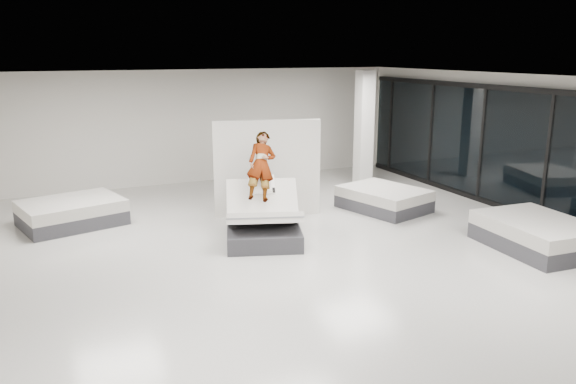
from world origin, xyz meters
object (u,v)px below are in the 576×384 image
at_px(person, 262,178).
at_px(flat_bed_right_near, 538,234).
at_px(remote, 274,190).
at_px(column, 364,130).
at_px(flat_bed_left_far, 72,213).
at_px(divider_panel, 267,168).
at_px(hero_bed, 263,222).
at_px(flat_bed_right_far, 384,199).

distance_m(person, flat_bed_right_near, 5.46).
xyz_separation_m(remote, column, (4.00, 3.23, 0.57)).
distance_m(flat_bed_left_far, column, 7.79).
bearing_deg(column, remote, -141.04).
relative_size(divider_panel, column, 0.76).
height_order(divider_panel, flat_bed_left_far, divider_panel).
distance_m(hero_bed, flat_bed_right_near, 5.31).
height_order(hero_bed, person, person).
bearing_deg(divider_panel, person, -101.04).
bearing_deg(divider_panel, flat_bed_left_far, -178.37).
height_order(person, column, column).
distance_m(divider_panel, flat_bed_right_near, 5.79).
bearing_deg(flat_bed_right_near, column, 94.23).
xyz_separation_m(divider_panel, column, (3.47, 1.54, 0.50)).
bearing_deg(divider_panel, hero_bed, -99.52).
distance_m(hero_bed, column, 5.38).
distance_m(flat_bed_right_far, flat_bed_left_far, 7.11).
height_order(hero_bed, flat_bed_left_far, hero_bed).
distance_m(flat_bed_right_near, flat_bed_left_far, 9.62).
relative_size(person, column, 0.49).
relative_size(flat_bed_left_far, column, 0.73).
height_order(hero_bed, remote, hero_bed).
bearing_deg(hero_bed, flat_bed_right_far, 14.72).
relative_size(hero_bed, person, 1.44).
bearing_deg(remote, flat_bed_left_far, 161.50).
bearing_deg(flat_bed_left_far, column, 3.98).
relative_size(hero_bed, flat_bed_right_near, 1.03).
height_order(remote, divider_panel, divider_panel).
xyz_separation_m(hero_bed, remote, (0.20, -0.09, 0.65)).
bearing_deg(remote, divider_panel, 90.41).
height_order(person, flat_bed_left_far, person).
distance_m(hero_bed, flat_bed_right_far, 3.57).
height_order(flat_bed_right_near, flat_bed_left_far, flat_bed_right_near).
bearing_deg(column, divider_panel, -155.98).
height_order(remote, flat_bed_left_far, remote).
bearing_deg(flat_bed_right_far, hero_bed, -165.28).
height_order(flat_bed_right_far, flat_bed_right_near, flat_bed_right_near).
relative_size(flat_bed_right_far, column, 0.70).
bearing_deg(remote, column, 56.91).
bearing_deg(remote, hero_bed, 173.24).
height_order(flat_bed_right_near, column, column).
xyz_separation_m(flat_bed_right_far, column, (0.75, 2.23, 1.34)).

